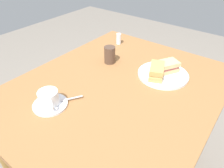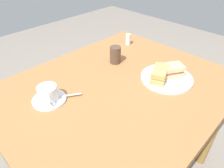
{
  "view_description": "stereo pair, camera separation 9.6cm",
  "coord_description": "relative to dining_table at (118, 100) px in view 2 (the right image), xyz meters",
  "views": [
    {
      "loc": [
        -0.66,
        -0.47,
        1.34
      ],
      "look_at": [
        -0.04,
        0.0,
        0.77
      ],
      "focal_mm": 32.66,
      "sensor_mm": 36.0,
      "label": 1
    },
    {
      "loc": [
        -0.6,
        -0.55,
        1.34
      ],
      "look_at": [
        -0.04,
        0.0,
        0.77
      ],
      "focal_mm": 32.66,
      "sensor_mm": 36.0,
      "label": 2
    }
  ],
  "objects": [
    {
      "name": "dining_table",
      "position": [
        0.0,
        0.0,
        0.0
      ],
      "size": [
        1.12,
        0.91,
        0.74
      ],
      "color": "#946339",
      "rests_on": "ground_plane"
    },
    {
      "name": "sandwich_plate",
      "position": [
        0.22,
        -0.14,
        0.1
      ],
      "size": [
        0.26,
        0.26,
        0.01
      ],
      "primitive_type": "cylinder",
      "color": "white",
      "rests_on": "dining_table"
    },
    {
      "name": "sandwich_front",
      "position": [
        0.24,
        -0.14,
        0.13
      ],
      "size": [
        0.15,
        0.13,
        0.06
      ],
      "color": "#E3B173",
      "rests_on": "sandwich_plate"
    },
    {
      "name": "sandwich_back",
      "position": [
        0.17,
        -0.12,
        0.13
      ],
      "size": [
        0.14,
        0.11,
        0.06
      ],
      "color": "tan",
      "rests_on": "sandwich_plate"
    },
    {
      "name": "coffee_saucer",
      "position": [
        -0.3,
        0.14,
        0.09
      ],
      "size": [
        0.15,
        0.15,
        0.01
      ],
      "primitive_type": "cylinder",
      "color": "white",
      "rests_on": "dining_table"
    },
    {
      "name": "coffee_cup",
      "position": [
        -0.3,
        0.14,
        0.13
      ],
      "size": [
        0.09,
        0.11,
        0.07
      ],
      "color": "white",
      "rests_on": "coffee_saucer"
    },
    {
      "name": "spoon",
      "position": [
        -0.23,
        0.1,
        0.1
      ],
      "size": [
        0.09,
        0.06,
        0.01
      ],
      "color": "silver",
      "rests_on": "coffee_saucer"
    },
    {
      "name": "salt_shaker",
      "position": [
        0.39,
        0.28,
        0.13
      ],
      "size": [
        0.03,
        0.03,
        0.07
      ],
      "primitive_type": "cylinder",
      "color": "silver",
      "rests_on": "dining_table"
    },
    {
      "name": "drinking_glass",
      "position": [
        0.16,
        0.17,
        0.14
      ],
      "size": [
        0.06,
        0.06,
        0.1
      ],
      "primitive_type": "cylinder",
      "color": "#503A2D",
      "rests_on": "dining_table"
    }
  ]
}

